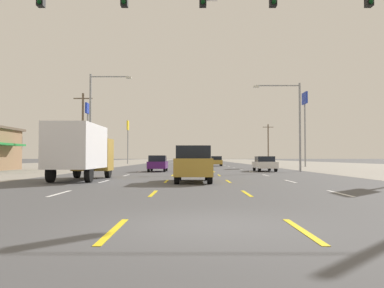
# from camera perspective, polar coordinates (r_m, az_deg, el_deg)

# --- Properties ---
(ground_plane) EXTENTS (572.00, 572.00, 0.00)m
(ground_plane) POSITION_cam_1_polar(r_m,az_deg,el_deg) (73.87, 0.28, -2.99)
(ground_plane) COLOR #4C4C4F
(lot_apron_left) EXTENTS (28.00, 440.00, 0.01)m
(lot_apron_left) POSITION_cam_1_polar(r_m,az_deg,el_deg) (77.82, -18.29, -2.83)
(lot_apron_left) COLOR gray
(lot_apron_left) RESTS_ON ground
(lot_apron_right) EXTENTS (28.00, 440.00, 0.01)m
(lot_apron_right) POSITION_cam_1_polar(r_m,az_deg,el_deg) (78.00, 18.81, -2.83)
(lot_apron_right) COLOR gray
(lot_apron_right) RESTS_ON ground
(lane_markings) EXTENTS (10.64, 227.60, 0.01)m
(lane_markings) POSITION_cam_1_polar(r_m,az_deg,el_deg) (112.37, 0.20, -2.62)
(lane_markings) COLOR white
(lane_markings) RESTS_ON ground
(signal_span_wire) EXTENTS (26.12, 0.53, 9.93)m
(signal_span_wire) POSITION_cam_1_polar(r_m,az_deg,el_deg) (17.73, 1.17, 13.19)
(signal_span_wire) COLOR brown
(signal_span_wire) RESTS_ON ground
(suv_center_turn_nearest) EXTENTS (1.98, 4.90, 1.98)m
(suv_center_turn_nearest) POSITION_cam_1_polar(r_m,az_deg,el_deg) (21.91, 0.23, -2.80)
(suv_center_turn_nearest) COLOR #B28C33
(suv_center_turn_nearest) RESTS_ON ground
(box_truck_far_left_near) EXTENTS (2.40, 7.20, 3.23)m
(box_truck_far_left_near) POSITION_cam_1_polar(r_m,az_deg,el_deg) (24.44, -15.61, -0.74)
(box_truck_far_left_near) COLOR #B28C33
(box_truck_far_left_near) RESTS_ON ground
(hatchback_inner_left_mid) EXTENTS (1.72, 3.90, 1.54)m
(hatchback_inner_left_mid) POSITION_cam_1_polar(r_m,az_deg,el_deg) (38.20, -4.89, -2.79)
(hatchback_inner_left_mid) COLOR #4C196B
(hatchback_inner_left_mid) RESTS_ON ground
(sedan_far_right_midfar) EXTENTS (1.80, 4.50, 1.46)m
(sedan_far_right_midfar) POSITION_cam_1_polar(r_m,az_deg,el_deg) (39.44, 10.45, -2.78)
(sedan_far_right_midfar) COLOR white
(sedan_far_right_midfar) RESTS_ON ground
(hatchback_inner_right_far) EXTENTS (1.72, 3.90, 1.54)m
(hatchback_inner_right_far) POSITION_cam_1_polar(r_m,az_deg,el_deg) (62.28, 3.56, -2.46)
(hatchback_inner_right_far) COLOR #B28C33
(hatchback_inner_right_far) RESTS_ON ground
(sedan_far_right_farther) EXTENTS (1.80, 4.50, 1.46)m
(sedan_far_right_farther) POSITION_cam_1_polar(r_m,az_deg,el_deg) (120.09, 3.48, -2.22)
(sedan_far_right_farther) COLOR silver
(sedan_far_right_farther) RESTS_ON ground
(suv_center_turn_farthest) EXTENTS (1.98, 4.90, 1.98)m
(suv_center_turn_farthest) POSITION_cam_1_polar(r_m,az_deg,el_deg) (133.17, 0.11, -2.08)
(suv_center_turn_farthest) COLOR maroon
(suv_center_turn_farthest) RESTS_ON ground
(suv_inner_right_distant_a) EXTENTS (1.98, 4.90, 1.98)m
(suv_inner_right_distant_a) POSITION_cam_1_polar(r_m,az_deg,el_deg) (135.70, 1.76, -2.07)
(suv_inner_right_distant_a) COLOR navy
(suv_inner_right_distant_a) RESTS_ON ground
(pole_sign_left_row_1) EXTENTS (0.24, 1.99, 8.51)m
(pole_sign_left_row_1) POSITION_cam_1_polar(r_m,az_deg,el_deg) (54.19, -14.72, 3.42)
(pole_sign_left_row_1) COLOR gray
(pole_sign_left_row_1) RESTS_ON ground
(pole_sign_left_row_2) EXTENTS (0.24, 1.89, 9.15)m
(pole_sign_left_row_2) POSITION_cam_1_polar(r_m,az_deg,el_deg) (85.09, -9.16, 1.81)
(pole_sign_left_row_2) COLOR gray
(pole_sign_left_row_2) RESTS_ON ground
(pole_sign_right_row_1) EXTENTS (0.24, 2.31, 10.90)m
(pole_sign_right_row_1) POSITION_cam_1_polar(r_m,az_deg,el_deg) (60.64, 15.97, 4.72)
(pole_sign_right_row_1) COLOR gray
(pole_sign_right_row_1) RESTS_ON ground
(streetlight_left_row_0) EXTENTS (4.08, 0.26, 9.44)m
(streetlight_left_row_0) POSITION_cam_1_polar(r_m,az_deg,el_deg) (39.53, -13.79, 4.11)
(streetlight_left_row_0) COLOR gray
(streetlight_left_row_0) RESTS_ON ground
(streetlight_right_row_0) EXTENTS (4.57, 0.26, 8.57)m
(streetlight_right_row_0) POSITION_cam_1_polar(r_m,az_deg,el_deg) (39.61, 14.57, 3.52)
(streetlight_right_row_0) COLOR gray
(streetlight_right_row_0) RESTS_ON ground
(utility_pole_left_row_0) EXTENTS (2.20, 0.26, 8.81)m
(utility_pole_left_row_0) POSITION_cam_1_polar(r_m,az_deg,el_deg) (47.63, -15.39, 2.03)
(utility_pole_left_row_0) COLOR brown
(utility_pole_left_row_0) RESTS_ON ground
(utility_pole_right_row_1) EXTENTS (2.20, 0.26, 8.25)m
(utility_pole_right_row_1) POSITION_cam_1_polar(r_m,az_deg,el_deg) (83.75, 10.96, 0.12)
(utility_pole_right_row_1) COLOR brown
(utility_pole_right_row_1) RESTS_ON ground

